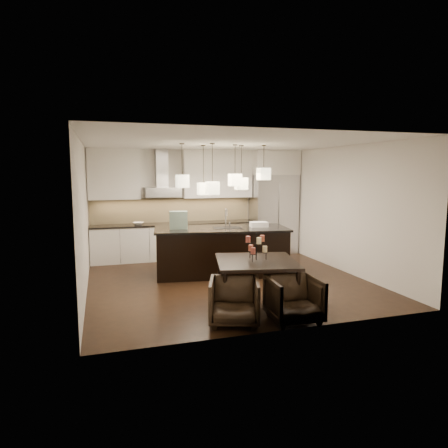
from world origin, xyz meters
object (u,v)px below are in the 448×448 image
object	(u,v)px
dining_table	(256,283)
armchair_left	(234,301)
armchair_right	(294,299)
refrigerator	(273,214)
island_body	(221,252)

from	to	relation	value
dining_table	armchair_left	distance (m)	0.90
armchair_left	armchair_right	bearing A→B (deg)	6.03
refrigerator	armchair_left	xyz separation A→B (m)	(-2.72, -4.67, -0.74)
island_body	armchair_right	xyz separation A→B (m)	(0.21, -3.04, -0.15)
dining_table	armchair_right	bearing A→B (deg)	-59.87
refrigerator	armchair_right	size ratio (longest dim) A/B	2.86
armchair_left	armchair_right	distance (m)	0.90
dining_table	armchair_left	bearing A→B (deg)	-120.02
island_body	armchair_left	distance (m)	2.92
armchair_right	island_body	bearing A→B (deg)	97.63
refrigerator	dining_table	bearing A→B (deg)	-117.74
refrigerator	island_body	xyz separation A→B (m)	(-2.05, -1.83, -0.59)
armchair_right	armchair_left	bearing A→B (deg)	171.01
refrigerator	island_body	world-z (taller)	refrigerator
refrigerator	armchair_right	world-z (taller)	refrigerator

